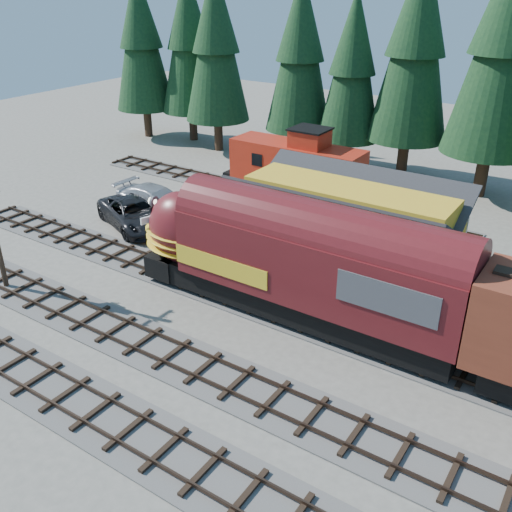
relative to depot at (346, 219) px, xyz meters
The scene contains 9 objects.
ground 10.91m from the depot, 89.99° to the right, with size 120.00×120.00×0.00m, color #6B665B.
track_siding 12.28m from the depot, 33.02° to the right, with size 68.00×3.20×0.33m.
track_main_south 16.27m from the depot, 51.34° to the right, with size 68.00×3.20×0.33m.
track_spur 12.83m from the depot, 143.13° to the left, with size 32.00×3.20×0.33m.
depot is the anchor object (origin of this frame).
locomotive 6.51m from the depot, 92.29° to the right, with size 17.83×3.54×4.85m.
caboose 10.66m from the depot, 135.26° to the left, with size 10.12×2.93×5.26m.
pickup_truck_a 14.65m from the depot, 168.90° to the right, with size 3.15×6.83×1.90m, color black.
pickup_truck_b 14.61m from the depot, behind, with size 2.78×6.85×1.99m, color #ABADB3.
Camera 1 is at (12.47, -17.35, 15.62)m, focal length 40.00 mm.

